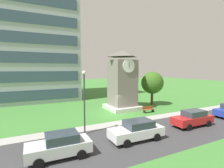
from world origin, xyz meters
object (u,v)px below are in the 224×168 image
at_px(clock_tower, 122,84).
at_px(park_bench, 148,109).
at_px(street_lamp, 84,95).
at_px(parked_car_red, 193,118).
at_px(tree_by_building, 152,83).
at_px(parked_car_silver, 60,145).
at_px(parked_car_white, 137,130).

relative_size(clock_tower, park_bench, 4.87).
relative_size(street_lamp, parked_car_red, 1.27).
height_order(tree_by_building, parked_car_silver, tree_by_building).
distance_m(clock_tower, parked_car_red, 10.99).
bearing_deg(park_bench, street_lamp, -160.39).
bearing_deg(parked_car_white, parked_car_silver, -179.57).
height_order(parked_car_silver, parked_car_white, same).
xyz_separation_m(park_bench, street_lamp, (-10.48, -3.74, 3.22)).
height_order(park_bench, parked_car_silver, parked_car_silver).
relative_size(park_bench, street_lamp, 0.31).
xyz_separation_m(tree_by_building, parked_car_white, (-10.69, -10.85, -2.91)).
bearing_deg(street_lamp, parked_car_red, -15.43).
bearing_deg(clock_tower, park_bench, -57.16).
bearing_deg(street_lamp, parked_car_white, -43.23).
distance_m(street_lamp, tree_by_building, 16.11).
height_order(street_lamp, parked_car_silver, street_lamp).
bearing_deg(clock_tower, parked_car_white, -114.07).
relative_size(clock_tower, parked_car_white, 1.85).
distance_m(park_bench, parked_car_white, 9.91).
relative_size(park_bench, parked_car_silver, 0.42).
xyz_separation_m(clock_tower, parked_car_white, (-4.70, -10.52, -3.03)).
relative_size(tree_by_building, parked_car_silver, 1.30).
relative_size(clock_tower, parked_car_silver, 2.03).
relative_size(park_bench, tree_by_building, 0.32).
bearing_deg(clock_tower, parked_car_red, -75.08).
height_order(park_bench, tree_by_building, tree_by_building).
bearing_deg(parked_car_red, street_lamp, 164.57).
height_order(clock_tower, park_bench, clock_tower).
distance_m(street_lamp, parked_car_red, 11.74).
relative_size(street_lamp, parked_car_silver, 1.36).
xyz_separation_m(parked_car_silver, parked_car_white, (6.45, 0.05, 0.00)).
bearing_deg(clock_tower, parked_car_silver, -136.54).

